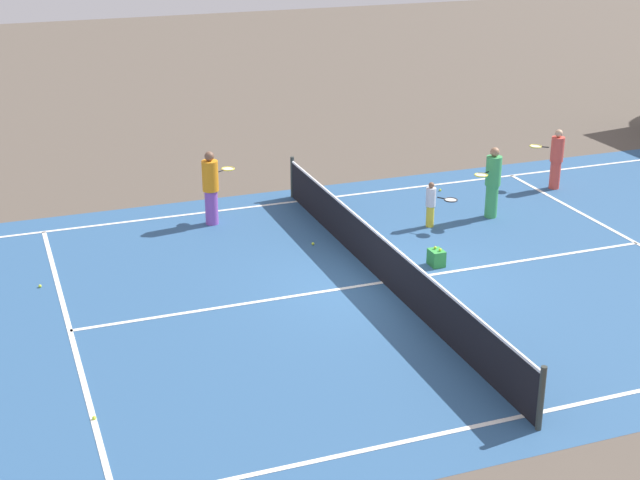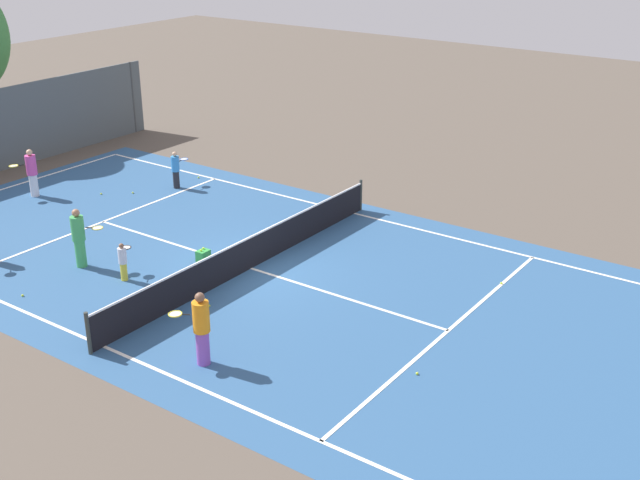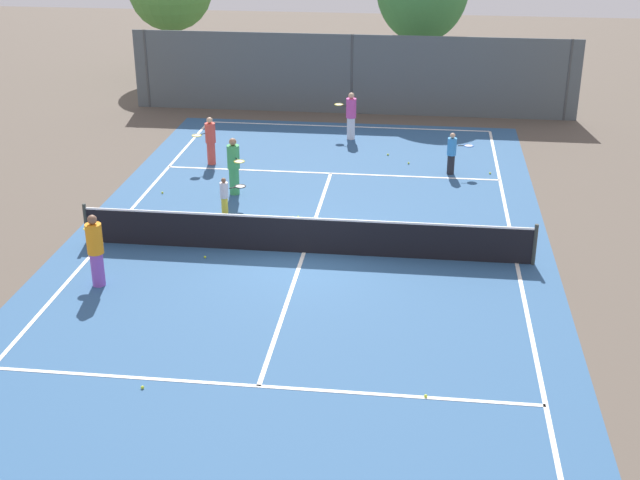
% 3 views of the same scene
% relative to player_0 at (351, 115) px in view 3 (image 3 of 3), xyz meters
% --- Properties ---
extents(ground_plane, '(80.00, 80.00, 0.00)m').
position_rel_player_0_xyz_m(ground_plane, '(-0.29, -10.41, -0.90)').
color(ground_plane, brown).
extents(court_surface, '(13.00, 25.00, 0.01)m').
position_rel_player_0_xyz_m(court_surface, '(-0.29, -10.41, -0.90)').
color(court_surface, '#2D5684').
rests_on(court_surface, ground_plane).
extents(tennis_net, '(11.90, 0.10, 1.10)m').
position_rel_player_0_xyz_m(tennis_net, '(-0.29, -10.41, -0.39)').
color(tennis_net, '#333833').
rests_on(tennis_net, ground_plane).
extents(perimeter_fence, '(18.00, 0.12, 3.20)m').
position_rel_player_0_xyz_m(perimeter_fence, '(-0.29, 3.59, 0.70)').
color(perimeter_fence, '#515B60').
rests_on(perimeter_fence, ground_plane).
extents(player_0, '(0.90, 0.74, 1.75)m').
position_rel_player_0_xyz_m(player_0, '(0.00, 0.00, 0.00)').
color(player_0, silver).
rests_on(player_0, ground_plane).
extents(player_1, '(0.88, 0.42, 1.40)m').
position_rel_player_0_xyz_m(player_1, '(3.64, -3.55, -0.18)').
color(player_1, '#232328').
rests_on(player_1, ground_plane).
extents(player_2, '(0.76, 0.67, 1.12)m').
position_rel_player_0_xyz_m(player_2, '(-2.92, -7.98, -0.31)').
color(player_2, yellow).
rests_on(player_2, ground_plane).
extents(player_3, '(0.71, 0.93, 1.79)m').
position_rel_player_0_xyz_m(player_3, '(-3.03, -6.29, 0.02)').
color(player_3, '#3FA559').
rests_on(player_3, ground_plane).
extents(player_4, '(0.75, 0.86, 1.64)m').
position_rel_player_0_xyz_m(player_4, '(-4.44, -3.53, -0.06)').
color(player_4, '#E54C3F').
rests_on(player_4, ground_plane).
extents(player_5, '(0.71, 0.94, 1.83)m').
position_rel_player_0_xyz_m(player_5, '(-4.97, -12.89, 0.04)').
color(player_5, purple).
rests_on(player_5, ground_plane).
extents(ball_crate, '(0.37, 0.29, 0.43)m').
position_rel_player_0_xyz_m(ball_crate, '(-0.73, -8.95, -0.72)').
color(ball_crate, green).
rests_on(ball_crate, ground_plane).
extents(tennis_ball_0, '(0.07, 0.07, 0.07)m').
position_rel_player_0_xyz_m(tennis_ball_0, '(2.23, -2.70, -0.87)').
color(tennis_ball_0, '#CCE533').
rests_on(tennis_ball_0, ground_plane).
extents(tennis_ball_1, '(0.07, 0.07, 0.07)m').
position_rel_player_0_xyz_m(tennis_ball_1, '(-2.52, -17.16, -0.87)').
color(tennis_ball_1, '#CCE533').
rests_on(tennis_ball_1, ground_plane).
extents(tennis_ball_2, '(0.07, 0.07, 0.07)m').
position_rel_player_0_xyz_m(tennis_ball_2, '(2.96, -16.79, -0.87)').
color(tennis_ball_2, '#CCE533').
rests_on(tennis_ball_2, ground_plane).
extents(tennis_ball_3, '(0.07, 0.07, 0.07)m').
position_rel_player_0_xyz_m(tennis_ball_3, '(-2.79, -11.06, -0.87)').
color(tennis_ball_3, '#CCE533').
rests_on(tennis_ball_3, ground_plane).
extents(tennis_ball_4, '(0.07, 0.07, 0.07)m').
position_rel_player_0_xyz_m(tennis_ball_4, '(-5.27, -6.53, -0.87)').
color(tennis_ball_4, '#CCE533').
rests_on(tennis_ball_4, ground_plane).
extents(tennis_ball_5, '(0.07, 0.07, 0.07)m').
position_rel_player_0_xyz_m(tennis_ball_5, '(1.48, -1.84, -0.87)').
color(tennis_ball_5, '#CCE533').
rests_on(tennis_ball_5, ground_plane).
extents(tennis_ball_6, '(0.07, 0.07, 0.07)m').
position_rel_player_0_xyz_m(tennis_ball_6, '(4.93, -3.43, -0.87)').
color(tennis_ball_6, '#CCE533').
rests_on(tennis_ball_6, ground_plane).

